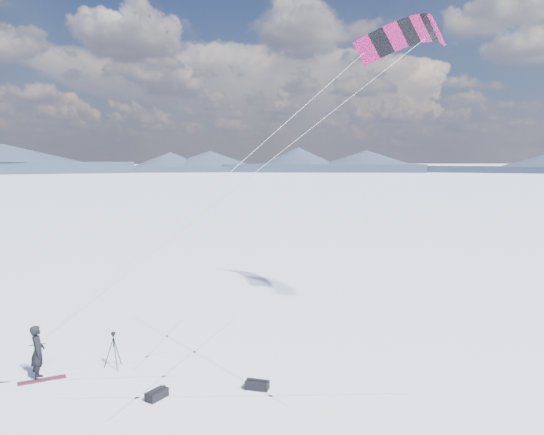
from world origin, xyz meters
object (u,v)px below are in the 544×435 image
tripod (114,345)px  gear_bag_b (257,385)px  snowboard (42,380)px  gear_bag_a (157,394)px  snowkiter (39,379)px

tripod → gear_bag_b: 5.77m
gear_bag_b → snowboard: bearing=-169.6°
snowboard → gear_bag_a: (3.37, -3.10, 0.13)m
snowkiter → snowboard: 0.26m
snowboard → tripod: 2.64m
gear_bag_a → snowkiter: bearing=102.9°
snowkiter → snowboard: snowkiter is taller
snowkiter → gear_bag_a: bearing=-128.7°
tripod → gear_bag_b: bearing=-82.1°
snowkiter → snowboard: size_ratio=1.23×
gear_bag_a → gear_bag_b: bearing=-45.1°
snowkiter → snowboard: bearing=-152.5°
snowkiter → gear_bag_a: snowkiter is taller
snowboard → snowkiter: bearing=110.3°
snowkiter → gear_bag_a: (3.47, -3.34, 0.15)m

